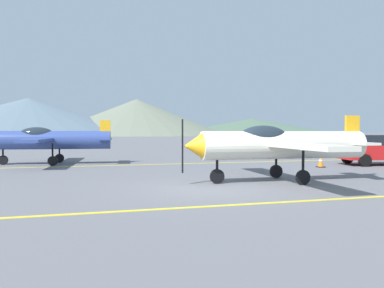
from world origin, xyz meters
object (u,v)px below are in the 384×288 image
airplane_near (277,144)px  traffic_cone_front (321,162)px  car_sedan (380,149)px  airplane_mid (47,139)px

airplane_near → traffic_cone_front: bearing=42.0°
car_sedan → traffic_cone_front: size_ratio=7.71×
airplane_near → car_sedan: 9.82m
airplane_near → airplane_mid: size_ratio=1.00×
traffic_cone_front → airplane_mid: bearing=157.4°
airplane_near → car_sedan: size_ratio=1.78×
airplane_near → car_sedan: airplane_near is taller
airplane_near → airplane_mid: 13.17m
car_sedan → airplane_near: bearing=-152.0°
traffic_cone_front → car_sedan: bearing=4.6°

